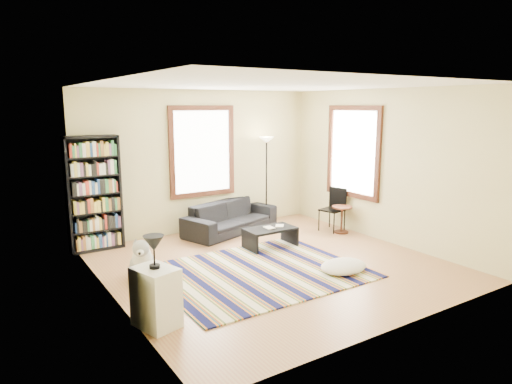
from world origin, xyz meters
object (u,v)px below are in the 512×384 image
sofa (231,217)px  bookshelf (94,194)px  white_cabinet (156,297)px  dog (143,257)px  coffee_table (270,238)px  folding_chair (332,210)px  side_table (342,220)px  floor_cushion (343,266)px  floor_lamp (266,181)px

sofa → bookshelf: bearing=155.7°
white_cabinet → dog: white_cabinet is taller
dog → coffee_table: bearing=28.7°
folding_chair → bookshelf: bearing=149.0°
coffee_table → dog: size_ratio=1.45×
sofa → white_cabinet: size_ratio=2.93×
side_table → white_cabinet: white_cabinet is taller
bookshelf → floor_cushion: bearing=-48.0°
coffee_table → folding_chair: size_ratio=1.05×
sofa → folding_chair: 2.05m
sofa → bookshelf: 2.66m
floor_cushion → side_table: (1.49, 1.64, 0.17)m
floor_lamp → bookshelf: bearing=177.2°
side_table → folding_chair: size_ratio=0.63×
coffee_table → floor_lamp: size_ratio=0.48×
bookshelf → side_table: bearing=-19.5°
folding_chair → side_table: bearing=-91.9°
bookshelf → folding_chair: bookshelf is taller
dog → white_cabinet: bearing=-78.9°
dog → bookshelf: bearing=123.1°
coffee_table → side_table: bearing=0.6°
floor_cushion → side_table: bearing=47.6°
floor_cushion → folding_chair: 2.39m
floor_lamp → dog: 3.64m
floor_lamp → dog: (-3.24, -1.55, -0.62)m
coffee_table → side_table: (1.73, 0.02, 0.09)m
bookshelf → folding_chair: bearing=-16.9°
folding_chair → dog: 4.09m
floor_lamp → folding_chair: floor_lamp is taller
folding_chair → dog: bearing=171.7°
folding_chair → floor_cushion: bearing=-141.7°
sofa → floor_cushion: sofa is taller
coffee_table → white_cabinet: bearing=-148.1°
bookshelf → coffee_table: 3.17m
floor_cushion → dog: size_ratio=1.23×
sofa → side_table: sofa is taller
floor_lamp → side_table: 1.76m
coffee_table → floor_cushion: size_ratio=1.18×
bookshelf → folding_chair: (4.31, -1.31, -0.57)m
bookshelf → white_cabinet: size_ratio=2.86×
sofa → coffee_table: 1.30m
floor_lamp → white_cabinet: (-3.62, -3.11, -0.58)m
floor_cushion → folding_chair: bearing=52.3°
white_cabinet → floor_lamp: bearing=24.4°
floor_cushion → side_table: 2.22m
bookshelf → floor_cushion: (2.87, -3.18, -0.90)m
sofa → folding_chair: (1.76, -1.04, 0.13)m
floor_lamp → side_table: bearing=-57.4°
bookshelf → floor_lamp: (3.48, -0.17, -0.07)m
sofa → bookshelf: bookshelf is taller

